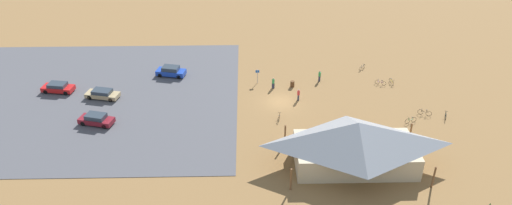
# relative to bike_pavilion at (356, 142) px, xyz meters

# --- Properties ---
(ground) EXTENTS (160.00, 160.00, 0.00)m
(ground) POSITION_rel_bike_pavilion_xyz_m (7.32, -14.02, -3.08)
(ground) COLOR olive
(ground) RESTS_ON ground
(parking_lot_asphalt) EXTENTS (42.37, 35.04, 0.05)m
(parking_lot_asphalt) POSITION_rel_bike_pavilion_xyz_m (34.43, -15.76, -3.06)
(parking_lot_asphalt) COLOR #4C4C51
(parking_lot_asphalt) RESTS_ON ground
(bike_pavilion) EXTENTS (15.22, 8.45, 5.60)m
(bike_pavilion) POSITION_rel_bike_pavilion_xyz_m (0.00, 0.00, 0.00)
(bike_pavilion) COLOR #C6B28E
(bike_pavilion) RESTS_ON ground
(trash_bin) EXTENTS (0.60, 0.60, 0.90)m
(trash_bin) POSITION_rel_bike_pavilion_xyz_m (5.31, -18.33, -2.63)
(trash_bin) COLOR brown
(trash_bin) RESTS_ON ground
(lot_sign) EXTENTS (0.56, 0.08, 2.20)m
(lot_sign) POSITION_rel_bike_pavilion_xyz_m (10.35, -19.58, -1.67)
(lot_sign) COLOR #99999E
(lot_sign) RESTS_ON ground
(bicycle_teal_front_row) EXTENTS (0.71, 1.73, 0.82)m
(bicycle_teal_front_row) POSITION_rel_bike_pavilion_xyz_m (-13.84, -9.39, -2.70)
(bicycle_teal_front_row) COLOR black
(bicycle_teal_front_row) RESTS_ON ground
(bicycle_orange_yard_left) EXTENTS (0.48, 1.68, 0.83)m
(bicycle_orange_yard_left) POSITION_rel_bike_pavilion_xyz_m (7.78, -9.57, -2.71)
(bicycle_orange_yard_left) COLOR black
(bicycle_orange_yard_left) RESTS_ON ground
(bicycle_yellow_edge_south) EXTENTS (0.48, 1.66, 0.82)m
(bicycle_yellow_edge_south) POSITION_rel_bike_pavilion_xyz_m (-9.30, -18.88, -2.72)
(bicycle_yellow_edge_south) COLOR black
(bicycle_yellow_edge_south) RESTS_ON ground
(bicycle_black_near_sign) EXTENTS (1.63, 0.80, 0.86)m
(bicycle_black_near_sign) POSITION_rel_bike_pavilion_xyz_m (-11.34, -10.19, -2.69)
(bicycle_black_near_sign) COLOR black
(bicycle_black_near_sign) RESTS_ON ground
(bicycle_purple_yard_right) EXTENTS (1.46, 0.78, 0.81)m
(bicycle_purple_yard_right) POSITION_rel_bike_pavilion_xyz_m (-7.63, -18.65, -2.73)
(bicycle_purple_yard_right) COLOR black
(bicycle_purple_yard_right) RESTS_ON ground
(bicycle_green_back_row) EXTENTS (1.62, 0.63, 0.88)m
(bicycle_green_back_row) POSITION_rel_bike_pavilion_xyz_m (-8.96, -8.39, -2.70)
(bicycle_green_back_row) COLOR black
(bicycle_green_back_row) RESTS_ON ground
(bicycle_silver_lone_east) EXTENTS (1.19, 1.20, 0.77)m
(bicycle_silver_lone_east) POSITION_rel_bike_pavilion_xyz_m (-6.00, -23.65, -2.73)
(bicycle_silver_lone_east) COLOR black
(bicycle_silver_lone_east) RESTS_ON ground
(car_maroon_far_end) EXTENTS (4.68, 2.82, 1.42)m
(car_maroon_far_end) POSITION_rel_bike_pavilion_xyz_m (31.05, -8.95, -2.33)
(car_maroon_far_end) COLOR maroon
(car_maroon_far_end) RESTS_ON parking_lot_asphalt
(car_blue_end_stall) EXTENTS (4.60, 2.70, 1.51)m
(car_blue_end_stall) POSITION_rel_bike_pavilion_xyz_m (23.32, -22.15, -2.29)
(car_blue_end_stall) COLOR #1E42B2
(car_blue_end_stall) RESTS_ON parking_lot_asphalt
(car_tan_back_corner) EXTENTS (4.87, 2.78, 1.27)m
(car_tan_back_corner) POSITION_rel_bike_pavilion_xyz_m (31.95, -15.61, -2.39)
(car_tan_back_corner) COLOR tan
(car_tan_back_corner) RESTS_ON parking_lot_asphalt
(car_red_by_curb) EXTENTS (4.63, 2.46, 1.36)m
(car_red_by_curb) POSITION_rel_bike_pavilion_xyz_m (38.70, -17.52, -2.35)
(car_red_by_curb) COLOR red
(car_red_by_curb) RESTS_ON parking_lot_asphalt
(visitor_by_pavilion) EXTENTS (0.36, 0.36, 1.72)m
(visitor_by_pavilion) POSITION_rel_bike_pavilion_xyz_m (4.83, -14.48, -2.18)
(visitor_by_pavilion) COLOR #2D3347
(visitor_by_pavilion) RESTS_ON ground
(visitor_at_bikes) EXTENTS (0.39, 0.36, 1.70)m
(visitor_at_bikes) POSITION_rel_bike_pavilion_xyz_m (8.11, -17.97, -2.19)
(visitor_at_bikes) COLOR #2D3347
(visitor_at_bikes) RESTS_ON ground
(visitor_crossing_yard) EXTENTS (0.36, 0.39, 1.71)m
(visitor_crossing_yard) POSITION_rel_bike_pavilion_xyz_m (1.16, -19.96, -2.19)
(visitor_crossing_yard) COLOR #2D3347
(visitor_crossing_yard) RESTS_ON ground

